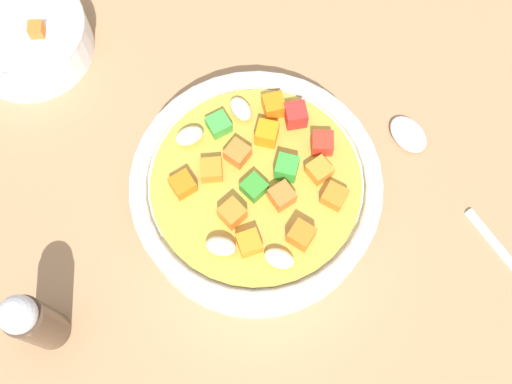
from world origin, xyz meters
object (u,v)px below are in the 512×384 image
object	(u,v)px
soup_bowl_main	(256,190)
pepper_shaker	(33,322)
side_bowl_small	(26,36)
spoon	(465,203)

from	to	relation	value
soup_bowl_main	pepper_shaker	world-z (taller)	pepper_shaker
soup_bowl_main	side_bowl_small	distance (cm)	24.01
side_bowl_small	spoon	bearing A→B (deg)	-9.03
spoon	side_bowl_small	world-z (taller)	side_bowl_small
soup_bowl_main	pepper_shaker	distance (cm)	18.11
spoon	pepper_shaker	xyz separation A→B (cm)	(-28.44, -16.52, 3.73)
soup_bowl_main	side_bowl_small	xyz separation A→B (cm)	(-22.05, 9.46, -0.72)
soup_bowl_main	side_bowl_small	world-z (taller)	soup_bowl_main
soup_bowl_main	pepper_shaker	xyz separation A→B (cm)	(-12.41, -13.12, 1.44)
soup_bowl_main	pepper_shaker	size ratio (longest dim) A/B	2.21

